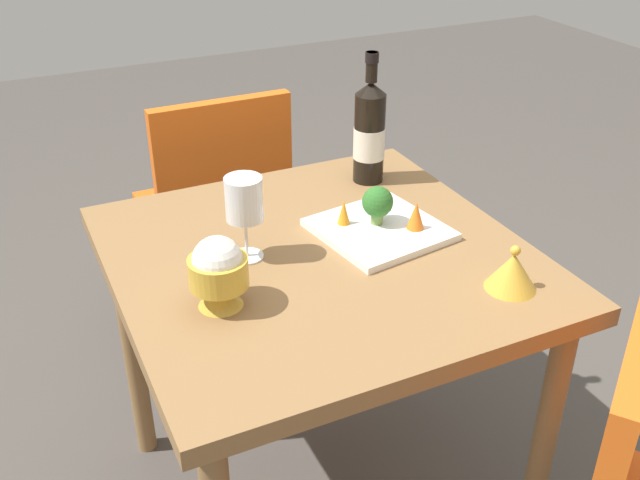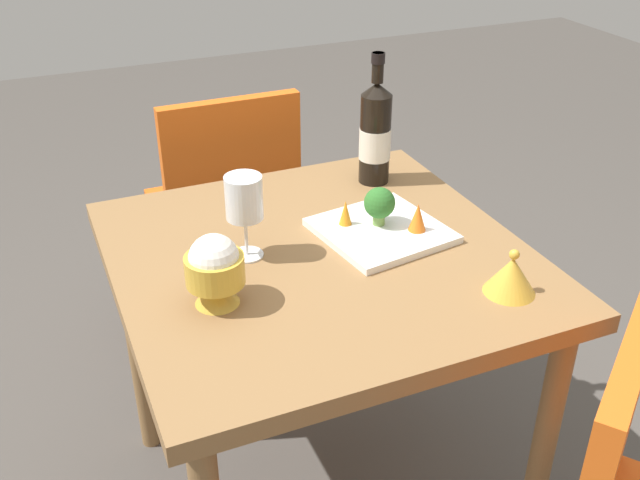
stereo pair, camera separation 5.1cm
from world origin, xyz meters
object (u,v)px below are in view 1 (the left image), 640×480
Objects in this scene: carrot_garnish_right at (344,212)px; wine_bottle at (369,132)px; chair_near_window at (219,196)px; serving_plate at (379,229)px; rice_bowl at (218,271)px; carrot_garnish_left at (416,215)px; broccoli_floret at (378,203)px; wine_glass at (244,201)px; rice_bowl_lid at (512,271)px.

wine_bottle is at bearing -130.04° from carrot_garnish_right.
chair_near_window is 2.99× the size of serving_plate.
wine_bottle is at bearing -144.36° from rice_bowl.
carrot_garnish_left is 0.16m from carrot_garnish_right.
rice_bowl is (0.51, 0.36, -0.05)m from wine_bottle.
wine_bottle is 0.30m from carrot_garnish_left.
chair_near_window is 0.75m from broccoli_floret.
carrot_garnish_left is at bearing 148.39° from serving_plate.
chair_near_window is at bearing -102.50° from wine_glass.
carrot_garnish_left is at bearing 138.60° from broccoli_floret.
rice_bowl is (0.10, 0.14, -0.05)m from wine_glass.
broccoli_floret is (-0.15, 0.69, 0.26)m from chair_near_window.
rice_bowl_lid is at bearing 91.51° from wine_bottle.
rice_bowl reaches higher than broccoli_floret.
rice_bowl_lid is at bearing 102.33° from carrot_garnish_left.
broccoli_floret is at bearing 65.78° from wine_bottle.
wine_glass reaches higher than chair_near_window.
wine_bottle reaches higher than chair_near_window.
broccoli_floret reaches higher than rice_bowl_lid.
carrot_garnish_left reaches higher than carrot_garnish_right.
chair_near_window is at bearing -60.89° from wine_bottle.
rice_bowl reaches higher than carrot_garnish_left.
wine_bottle is 1.13× the size of serving_plate.
rice_bowl is at bearing 17.92° from broccoli_floret.
wine_bottle is 0.55m from rice_bowl_lid.
wine_glass is 2.09× the size of broccoli_floret.
carrot_garnish_left is at bearing -74.30° from chair_near_window.
serving_plate is (-0.15, 0.70, 0.20)m from chair_near_window.
carrot_garnish_left is (-0.06, 0.06, -0.02)m from broccoli_floret.
chair_near_window is 0.77m from wine_glass.
rice_bowl is 0.37m from carrot_garnish_right.
carrot_garnish_left is (0.06, -0.26, 0.01)m from rice_bowl_lid.
rice_bowl_lid is 0.34m from broccoli_floret.
broccoli_floret is 1.53× the size of carrot_garnish_right.
rice_bowl_lid is 1.79× the size of carrot_garnish_right.
chair_near_window is 0.61m from wine_bottle.
wine_glass reaches higher than broccoli_floret.
broccoli_floret is at bearing 177.95° from wine_glass.
chair_near_window is 1.06m from rice_bowl_lid.
carrot_garnish_left is (-0.07, 0.04, 0.04)m from serving_plate.
rice_bowl is at bearing 35.64° from wine_bottle.
carrot_garnish_left is (-0.36, 0.07, -0.08)m from wine_glass.
wine_bottle is (-0.25, 0.45, 0.32)m from chair_near_window.
wine_glass is 0.32m from serving_plate.
serving_plate is (0.12, -0.30, -0.03)m from rice_bowl_lid.
rice_bowl_lid is 0.35× the size of serving_plate.
rice_bowl is 0.55m from rice_bowl_lid.
broccoli_floret is (-0.00, -0.02, 0.06)m from serving_plate.
rice_bowl is 1.42× the size of rice_bowl_lid.
wine_glass reaches higher than carrot_garnish_left.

